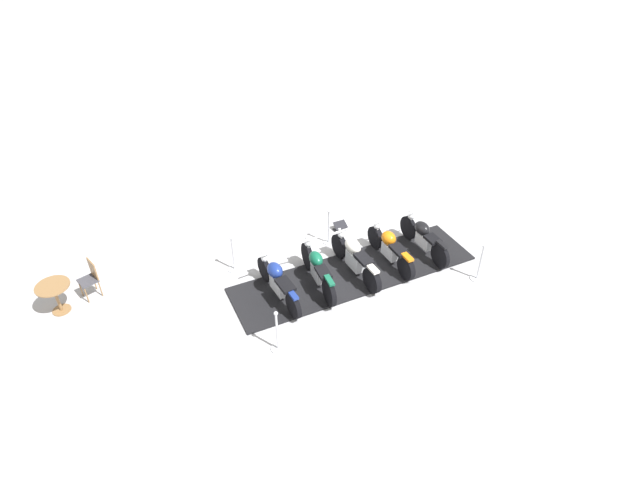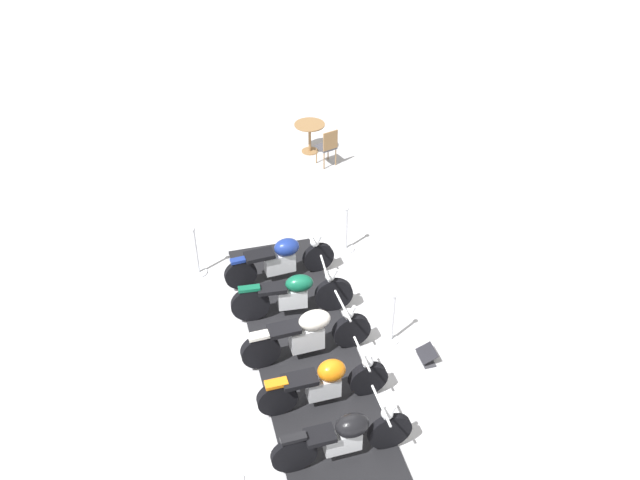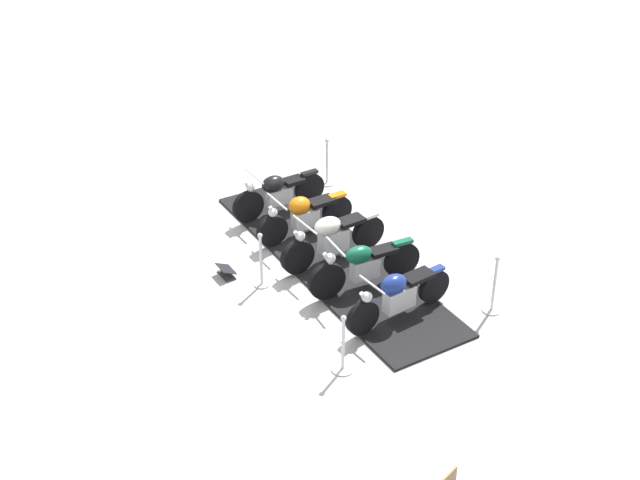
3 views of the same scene
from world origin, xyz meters
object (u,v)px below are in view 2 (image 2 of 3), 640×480
(motorcycle_cream, at_px, (308,334))
(stanchion_left_rear, at_px, (197,258))
(motorcycle_copper, at_px, (325,382))
(stanchion_right_rear, at_px, (346,237))
(cafe_table, at_px, (310,131))
(motorcycle_black, at_px, (346,436))
(motorcycle_navy, at_px, (282,258))
(info_placard, at_px, (426,356))
(motorcycle_forest, at_px, (294,294))
(stanchion_right_mid, at_px, (392,324))
(cafe_chair_near_table, at_px, (328,145))

(motorcycle_cream, distance_m, stanchion_left_rear, 3.10)
(motorcycle_copper, xyz_separation_m, stanchion_right_rear, (0.83, -3.93, -0.19))
(cafe_table, bearing_deg, motorcycle_copper, 110.79)
(motorcycle_black, bearing_deg, motorcycle_navy, 89.11)
(motorcycle_navy, distance_m, cafe_table, 5.08)
(info_placard, bearing_deg, motorcycle_black, -51.53)
(stanchion_left_rear, distance_m, info_placard, 4.74)
(motorcycle_forest, height_order, info_placard, motorcycle_forest)
(stanchion_right_rear, bearing_deg, motorcycle_forest, 82.02)
(motorcycle_navy, bearing_deg, stanchion_right_mid, -59.37)
(motorcycle_black, bearing_deg, stanchion_left_rear, 106.89)
(motorcycle_forest, xyz_separation_m, stanchion_right_mid, (-1.80, 0.05, -0.13))
(stanchion_left_rear, relative_size, stanchion_right_mid, 1.03)
(motorcycle_navy, height_order, info_placard, motorcycle_navy)
(motorcycle_cream, xyz_separation_m, cafe_chair_near_table, (1.65, -6.16, 0.02))
(motorcycle_forest, distance_m, info_placard, 2.52)
(motorcycle_cream, distance_m, cafe_chair_near_table, 6.37)
(motorcycle_copper, bearing_deg, cafe_table, 76.48)
(motorcycle_cream, height_order, stanchion_right_mid, stanchion_right_mid)
(stanchion_right_rear, bearing_deg, motorcycle_navy, 56.46)
(motorcycle_cream, bearing_deg, cafe_table, 72.95)
(motorcycle_copper, height_order, cafe_table, motorcycle_copper)
(stanchion_right_rear, relative_size, cafe_table, 1.35)
(info_placard, distance_m, cafe_table, 7.44)
(motorcycle_navy, bearing_deg, motorcycle_black, -94.45)
(stanchion_right_mid, relative_size, stanchion_right_rear, 1.04)
(cafe_chair_near_table, bearing_deg, info_placard, 161.16)
(stanchion_right_rear, height_order, info_placard, stanchion_right_rear)
(motorcycle_forest, height_order, stanchion_right_rear, motorcycle_forest)
(motorcycle_copper, xyz_separation_m, motorcycle_cream, (0.57, -0.87, 0.04))
(stanchion_left_rear, height_order, cafe_chair_near_table, stanchion_left_rear)
(motorcycle_copper, bearing_deg, stanchion_right_rear, 67.65)
(motorcycle_black, height_order, info_placard, motorcycle_black)
(motorcycle_navy, height_order, stanchion_right_mid, stanchion_right_mid)
(motorcycle_cream, height_order, motorcycle_navy, motorcycle_cream)
(motorcycle_forest, relative_size, cafe_table, 2.55)
(motorcycle_forest, height_order, stanchion_left_rear, stanchion_left_rear)
(cafe_chair_near_table, bearing_deg, cafe_table, -0.00)
(info_placard, xyz_separation_m, cafe_table, (4.19, -6.12, 0.50))
(motorcycle_navy, height_order, stanchion_left_rear, stanchion_left_rear)
(motorcycle_black, height_order, motorcycle_copper, motorcycle_black)
(stanchion_right_rear, xyz_separation_m, info_placard, (-2.16, 2.51, -0.23))
(stanchion_right_mid, bearing_deg, stanchion_left_rear, -8.53)
(motorcycle_cream, relative_size, stanchion_left_rear, 1.71)
(motorcycle_copper, relative_size, stanchion_right_rear, 1.73)
(motorcycle_copper, xyz_separation_m, info_placard, (-1.33, -1.42, -0.41))
(motorcycle_copper, distance_m, motorcycle_cream, 1.04)
(motorcycle_copper, distance_m, info_placard, 1.99)
(motorcycle_forest, distance_m, stanchion_left_rear, 2.26)
(motorcycle_navy, bearing_deg, info_placard, -59.27)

